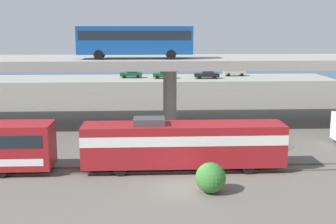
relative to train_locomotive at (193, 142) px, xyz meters
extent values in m
plane|color=#605B54|center=(-0.99, -4.00, -2.19)|extent=(260.00, 260.00, 0.00)
cube|color=#59544C|center=(-0.99, -0.77, -2.13)|extent=(110.00, 0.12, 0.12)
cube|color=#59544C|center=(-0.99, 0.77, -2.13)|extent=(110.00, 0.12, 0.12)
cube|color=maroon|center=(-0.78, 0.00, -0.11)|extent=(15.63, 3.00, 3.20)
cube|color=white|center=(-0.78, 0.00, 0.46)|extent=(15.63, 3.04, 0.77)
cone|color=white|center=(7.03, 0.00, -0.43)|extent=(2.13, 2.85, 2.85)
cube|color=black|center=(5.43, 0.00, 0.78)|extent=(2.13, 2.70, 1.02)
cube|color=#3F3F42|center=(-3.45, 0.00, 1.74)|extent=(2.40, 1.80, 0.50)
cylinder|color=black|center=(4.10, 1.35, -1.71)|extent=(0.96, 0.18, 0.96)
cylinder|color=black|center=(4.10, -1.35, -1.71)|extent=(0.96, 0.18, 0.96)
cylinder|color=black|center=(-5.67, 1.35, -1.71)|extent=(0.96, 0.18, 0.96)
cylinder|color=black|center=(-5.67, -1.35, -1.71)|extent=(0.96, 0.18, 0.96)
cylinder|color=black|center=(-14.53, 1.35, -1.73)|extent=(0.92, 0.18, 0.92)
cylinder|color=black|center=(-14.53, -1.35, -1.73)|extent=(0.92, 0.18, 0.92)
cube|color=gray|center=(-0.99, 16.00, 5.04)|extent=(96.00, 11.38, 1.00)
cylinder|color=gray|center=(-0.99, 16.00, 1.17)|extent=(1.50, 1.50, 6.73)
cube|color=#14478C|center=(-4.77, 13.78, 7.50)|extent=(12.00, 2.55, 2.90)
cube|color=black|center=(-4.77, 13.78, 8.02)|extent=(11.52, 2.59, 0.93)
cube|color=black|center=(-10.72, 13.78, 7.84)|extent=(0.08, 2.30, 1.74)
cylinder|color=black|center=(-8.49, 12.57, 6.05)|extent=(1.00, 0.26, 1.00)
cylinder|color=black|center=(-8.49, 14.99, 6.05)|extent=(1.00, 0.26, 1.00)
cylinder|color=black|center=(-1.05, 12.57, 6.05)|extent=(1.00, 0.26, 1.00)
cylinder|color=black|center=(-1.05, 14.99, 6.05)|extent=(1.00, 0.26, 1.00)
cube|color=#0C4C26|center=(-16.56, 6.83, -0.75)|extent=(2.00, 2.30, 2.00)
cylinder|color=black|center=(-16.85, 7.92, -1.75)|extent=(0.88, 0.28, 0.88)
cube|color=gray|center=(-0.99, 51.00, -1.43)|extent=(65.06, 13.10, 1.52)
cube|color=black|center=(7.71, 49.49, 0.00)|extent=(4.63, 1.88, 0.70)
cube|color=#1E232B|center=(7.94, 49.49, 0.59)|extent=(2.04, 1.66, 0.48)
cylinder|color=black|center=(6.27, 48.59, -0.35)|extent=(0.64, 0.20, 0.64)
cylinder|color=black|center=(6.27, 50.38, -0.35)|extent=(0.64, 0.20, 0.64)
cylinder|color=black|center=(9.14, 48.59, -0.35)|extent=(0.64, 0.20, 0.64)
cylinder|color=black|center=(9.14, 50.38, -0.35)|extent=(0.64, 0.20, 0.64)
cube|color=#0C4C26|center=(-6.51, 51.32, 0.00)|extent=(4.19, 1.87, 0.70)
cube|color=#1E232B|center=(-6.30, 51.32, 0.59)|extent=(1.84, 1.64, 0.48)
cylinder|color=black|center=(-7.81, 50.44, -0.35)|extent=(0.64, 0.20, 0.64)
cylinder|color=black|center=(-7.81, 52.21, -0.35)|extent=(0.64, 0.20, 0.64)
cylinder|color=black|center=(-5.21, 50.44, -0.35)|extent=(0.64, 0.20, 0.64)
cylinder|color=black|center=(-5.21, 52.21, -0.35)|extent=(0.64, 0.20, 0.64)
cube|color=#0C4C26|center=(-0.29, 50.01, 0.00)|extent=(4.18, 1.85, 0.70)
cube|color=#1E232B|center=(-0.08, 50.01, 0.59)|extent=(1.84, 1.63, 0.48)
cylinder|color=black|center=(-1.59, 49.13, -0.35)|extent=(0.64, 0.20, 0.64)
cylinder|color=black|center=(-1.59, 50.89, -0.35)|extent=(0.64, 0.20, 0.64)
cylinder|color=black|center=(1.00, 49.13, -0.35)|extent=(0.64, 0.20, 0.64)
cylinder|color=black|center=(1.00, 50.89, -0.35)|extent=(0.64, 0.20, 0.64)
cube|color=#9E998C|center=(13.84, 53.64, 0.00)|extent=(4.27, 1.71, 0.70)
cube|color=#1E232B|center=(13.63, 53.64, 0.59)|extent=(1.88, 1.51, 0.48)
cylinder|color=black|center=(15.16, 54.45, -0.35)|extent=(0.64, 0.20, 0.64)
cylinder|color=black|center=(15.16, 52.83, -0.35)|extent=(0.64, 0.20, 0.64)
cylinder|color=black|center=(12.52, 54.45, -0.35)|extent=(0.64, 0.20, 0.64)
cylinder|color=black|center=(12.52, 52.83, -0.35)|extent=(0.64, 0.20, 0.64)
cube|color=navy|center=(-0.99, 74.00, -2.19)|extent=(140.00, 36.00, 0.01)
sphere|color=#34722D|center=(0.65, -5.01, -1.15)|extent=(2.08, 2.08, 2.08)
camera|label=1|loc=(-3.62, -33.37, 8.84)|focal=47.46mm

